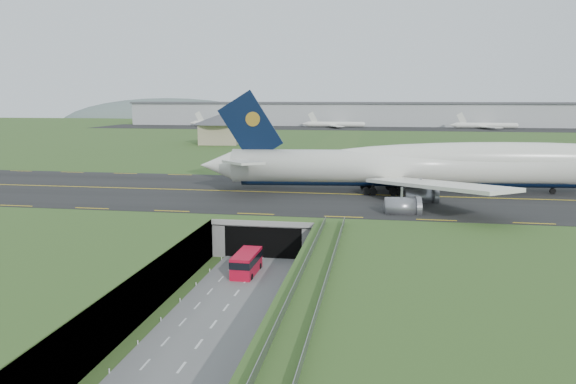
# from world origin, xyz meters

# --- Properties ---
(ground) EXTENTS (900.00, 900.00, 0.00)m
(ground) POSITION_xyz_m (0.00, 0.00, 0.00)
(ground) COLOR #2D5321
(ground) RESTS_ON ground
(airfield_deck) EXTENTS (800.00, 800.00, 6.00)m
(airfield_deck) POSITION_xyz_m (0.00, 0.00, 3.00)
(airfield_deck) COLOR gray
(airfield_deck) RESTS_ON ground
(trench_road) EXTENTS (12.00, 75.00, 0.20)m
(trench_road) POSITION_xyz_m (0.00, -7.50, 0.10)
(trench_road) COLOR slate
(trench_road) RESTS_ON ground
(taxiway) EXTENTS (800.00, 44.00, 0.18)m
(taxiway) POSITION_xyz_m (0.00, 33.00, 6.09)
(taxiway) COLOR black
(taxiway) RESTS_ON airfield_deck
(tunnel_portal) EXTENTS (17.00, 22.30, 6.00)m
(tunnel_portal) POSITION_xyz_m (0.00, 16.71, 3.33)
(tunnel_portal) COLOR gray
(tunnel_portal) RESTS_ON ground
(guideway) EXTENTS (3.00, 53.00, 7.05)m
(guideway) POSITION_xyz_m (11.00, -19.11, 5.32)
(guideway) COLOR #A8A8A3
(guideway) RESTS_ON ground
(jumbo_jet) EXTENTS (97.14, 61.77, 20.53)m
(jumbo_jet) POSITION_xyz_m (29.76, 37.56, 11.53)
(jumbo_jet) COLOR white
(jumbo_jet) RESTS_ON ground
(shuttle_tram) EXTENTS (3.08, 7.64, 3.09)m
(shuttle_tram) POSITION_xyz_m (-0.66, 0.04, 1.70)
(shuttle_tram) COLOR red
(shuttle_tram) RESTS_ON ground
(service_building) EXTENTS (23.95, 23.95, 11.91)m
(service_building) POSITION_xyz_m (-45.93, 143.56, 13.06)
(service_building) COLOR tan
(service_building) RESTS_ON ground
(cargo_terminal) EXTENTS (320.00, 67.00, 15.60)m
(cargo_terminal) POSITION_xyz_m (-0.05, 299.41, 13.96)
(cargo_terminal) COLOR #B2B2B2
(cargo_terminal) RESTS_ON ground
(distant_hills) EXTENTS (700.00, 91.00, 60.00)m
(distant_hills) POSITION_xyz_m (64.38, 430.00, -4.00)
(distant_hills) COLOR slate
(distant_hills) RESTS_ON ground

